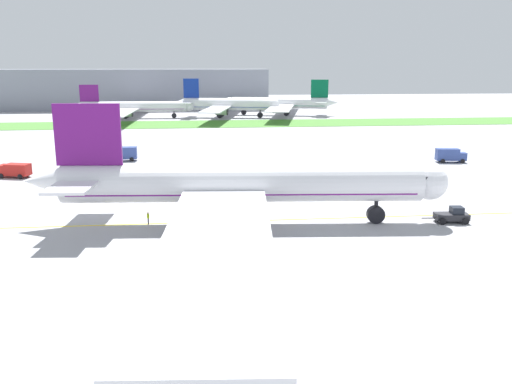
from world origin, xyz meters
TOP-DOWN VIEW (x-y plane):
  - ground_plane at (0.00, 0.00)m, footprint 600.00×600.00m
  - apron_taxi_line at (0.00, 2.65)m, footprint 280.00×0.36m
  - grass_median_strip at (0.00, 122.49)m, footprint 320.00×24.00m
  - airliner_foreground at (0.09, 1.49)m, footprint 54.36×87.99m
  - pushback_tug at (28.50, -0.84)m, footprint 6.16×2.63m
  - ground_crew_wingwalker_port at (-11.27, 2.55)m, footprint 0.36×0.54m
  - service_truck_baggage_loader at (-38.29, 35.42)m, footprint 6.05×3.78m
  - service_truck_fuel_bowser at (-20.52, 51.20)m, footprint 5.58×2.49m
  - service_truck_catering_van at (48.45, 42.08)m, footprint 6.44×3.18m
  - parked_airliner_far_left at (-29.65, 146.41)m, footprint 46.54×75.53m
  - parked_airliner_far_centre at (6.21, 145.26)m, footprint 41.18×65.06m
  - parked_airliner_far_right at (28.99, 152.49)m, footprint 45.28×73.26m
  - terminal_building at (-34.71, 189.80)m, footprint 124.13×20.00m

SIDE VIEW (x-z plane):
  - ground_plane at x=0.00m, z-range 0.00..0.00m
  - apron_taxi_line at x=0.00m, z-range 0.00..0.01m
  - grass_median_strip at x=0.00m, z-range 0.00..0.10m
  - pushback_tug at x=28.50m, z-range -0.09..2.03m
  - ground_crew_wingwalker_port at x=-11.27m, z-range 0.17..1.78m
  - service_truck_baggage_loader at x=-38.29m, z-range 0.17..2.71m
  - service_truck_catering_van at x=48.45m, z-range 0.11..3.03m
  - service_truck_fuel_bowser at x=-20.52m, z-range 0.11..3.11m
  - parked_airliner_far_left at x=-29.65m, z-range -2.04..10.68m
  - parked_airliner_far_right at x=28.99m, z-range -2.29..12.00m
  - parked_airliner_far_centre at x=6.21m, z-range -2.39..12.48m
  - airliner_foreground at x=0.09m, z-range -2.50..13.10m
  - terminal_building at x=-34.71m, z-range 0.00..18.00m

